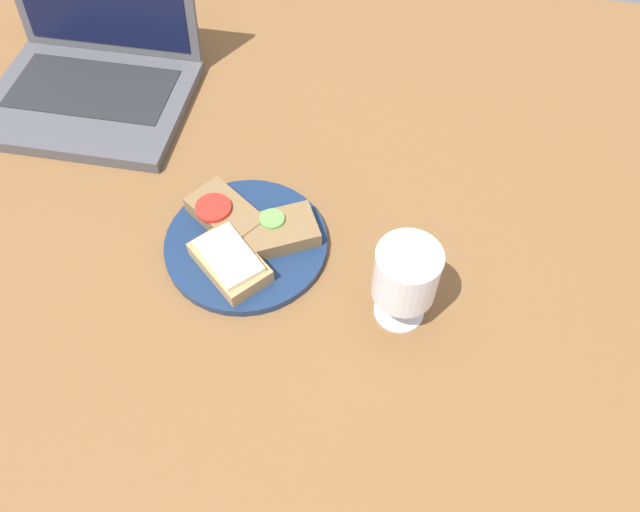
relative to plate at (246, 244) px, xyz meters
The scene contains 7 objects.
wooden_table 3.08cm from the plate, 38.65° to the right, with size 140.00×140.00×3.00cm, color brown.
plate is the anchor object (origin of this frame).
sandwich_with_cheese 5.10cm from the plate, 100.74° to the right, with size 12.24×11.86×3.06cm.
sandwich_with_cucumber 4.98cm from the plate, 20.14° to the left, with size 11.78×10.28×2.82cm.
sandwich_with_tomato 5.14cm from the plate, 140.49° to the left, with size 12.21×11.16×3.15cm.
wine_glass 23.73cm from the plate, 16.88° to the right, with size 7.79×7.79×12.42cm.
laptop 41.46cm from the plate, 140.57° to the left, with size 31.64×27.12×20.74cm.
Camera 1 is at (17.01, -46.23, 72.08)cm, focal length 35.00 mm.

